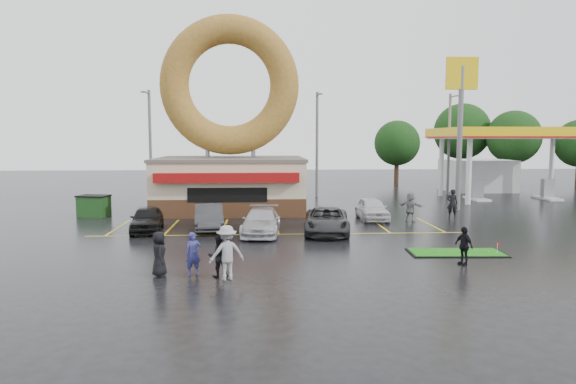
{
  "coord_description": "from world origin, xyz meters",
  "views": [
    {
      "loc": [
        -0.98,
        -23.22,
        5.02
      ],
      "look_at": [
        0.53,
        3.8,
        2.2
      ],
      "focal_mm": 32.0,
      "sensor_mm": 36.0,
      "label": 1
    }
  ],
  "objects": [
    {
      "name": "person_walker_near",
      "position": [
        8.2,
        7.23,
        0.9
      ],
      "size": [
        1.63,
        1.45,
        1.79
      ],
      "primitive_type": "imported",
      "rotation": [
        0.0,
        0.0,
        2.47
      ],
      "color": "gray",
      "rests_on": "ground"
    },
    {
      "name": "car_grey",
      "position": [
        2.58,
        3.5,
        0.69
      ],
      "size": [
        2.87,
        5.2,
        1.38
      ],
      "primitive_type": "imported",
      "rotation": [
        0.0,
        0.0,
        -0.12
      ],
      "color": "#2A2A2C",
      "rests_on": "ground"
    },
    {
      "name": "person_bystander",
      "position": [
        -4.66,
        -4.62,
        0.83
      ],
      "size": [
        0.7,
        0.91,
        1.66
      ],
      "primitive_type": "imported",
      "rotation": [
        0.0,
        0.0,
        1.81
      ],
      "color": "black",
      "rests_on": "ground"
    },
    {
      "name": "tree_far_a",
      "position": [
        26.0,
        30.0,
        5.18
      ],
      "size": [
        5.6,
        5.6,
        8.0
      ],
      "color": "#332114",
      "rests_on": "ground"
    },
    {
      "name": "tree_far_c",
      "position": [
        22.0,
        34.0,
        5.84
      ],
      "size": [
        6.3,
        6.3,
        9.0
      ],
      "color": "#332114",
      "rests_on": "ground"
    },
    {
      "name": "car_dgrey",
      "position": [
        -3.78,
        5.03,
        0.71
      ],
      "size": [
        1.96,
        4.45,
        1.42
      ],
      "primitive_type": "imported",
      "rotation": [
        0.0,
        0.0,
        0.11
      ],
      "color": "#2E2E30",
      "rests_on": "ground"
    },
    {
      "name": "ground",
      "position": [
        0.0,
        0.0,
        0.0
      ],
      "size": [
        120.0,
        120.0,
        0.0
      ],
      "primitive_type": "plane",
      "color": "black",
      "rests_on": "ground"
    },
    {
      "name": "person_cameraman",
      "position": [
        7.15,
        -3.52,
        0.77
      ],
      "size": [
        0.69,
        0.97,
        1.53
      ],
      "primitive_type": "imported",
      "rotation": [
        0.0,
        0.0,
        -1.17
      ],
      "color": "black",
      "rests_on": "ground"
    },
    {
      "name": "putting_green",
      "position": [
        7.64,
        -1.54,
        0.03
      ],
      "size": [
        4.2,
        1.98,
        0.52
      ],
      "color": "black",
      "rests_on": "ground"
    },
    {
      "name": "streetlight_right",
      "position": [
        16.0,
        21.92,
        4.78
      ],
      "size": [
        0.4,
        2.21,
        9.0
      ],
      "color": "slate",
      "rests_on": "ground"
    },
    {
      "name": "dumpster",
      "position": [
        -11.71,
        10.34,
        0.65
      ],
      "size": [
        2.05,
        1.62,
        1.3
      ],
      "primitive_type": "cube",
      "rotation": [
        0.0,
        0.0,
        -0.26
      ],
      "color": "#1D491C",
      "rests_on": "ground"
    },
    {
      "name": "car_white",
      "position": [
        5.99,
        8.0,
        0.69
      ],
      "size": [
        1.64,
        4.04,
        1.37
      ],
      "primitive_type": "imported",
      "rotation": [
        0.0,
        0.0,
        0.0
      ],
      "color": "silver",
      "rests_on": "ground"
    },
    {
      "name": "person_blue",
      "position": [
        -3.43,
        -4.51,
        0.8
      ],
      "size": [
        0.68,
        0.57,
        1.6
      ],
      "primitive_type": "imported",
      "rotation": [
        0.0,
        0.0,
        0.38
      ],
      "color": "navy",
      "rests_on": "ground"
    },
    {
      "name": "tree_far_d",
      "position": [
        14.0,
        32.0,
        4.53
      ],
      "size": [
        4.9,
        4.9,
        7.0
      ],
      "color": "#332114",
      "rests_on": "ground"
    },
    {
      "name": "donut_shop",
      "position": [
        -3.0,
        12.97,
        4.46
      ],
      "size": [
        10.2,
        8.7,
        13.5
      ],
      "color": "#472B19",
      "rests_on": "ground"
    },
    {
      "name": "person_walker_far",
      "position": [
        11.28,
        8.51,
        0.92
      ],
      "size": [
        0.77,
        0.62,
        1.83
      ],
      "primitive_type": "imported",
      "rotation": [
        0.0,
        0.0,
        2.83
      ],
      "color": "black",
      "rests_on": "ground"
    },
    {
      "name": "gas_station",
      "position": [
        20.0,
        20.94,
        3.7
      ],
      "size": [
        12.3,
        13.65,
        5.9
      ],
      "color": "silver",
      "rests_on": "ground"
    },
    {
      "name": "shell_sign",
      "position": [
        13.0,
        12.0,
        7.38
      ],
      "size": [
        2.2,
        0.36,
        10.6
      ],
      "color": "slate",
      "rests_on": "ground"
    },
    {
      "name": "streetlight_mid",
      "position": [
        4.0,
        20.92,
        4.78
      ],
      "size": [
        0.4,
        2.21,
        9.0
      ],
      "color": "slate",
      "rests_on": "ground"
    },
    {
      "name": "person_blackjkt",
      "position": [
        -2.49,
        -4.8,
        0.77
      ],
      "size": [
        0.88,
        0.78,
        1.53
      ],
      "primitive_type": "imported",
      "rotation": [
        0.0,
        0.0,
        3.44
      ],
      "color": "black",
      "rests_on": "ground"
    },
    {
      "name": "person_hoodie",
      "position": [
        -2.16,
        -5.21,
        0.98
      ],
      "size": [
        1.43,
        1.1,
        1.96
      ],
      "primitive_type": "imported",
      "rotation": [
        0.0,
        0.0,
        3.48
      ],
      "color": "gray",
      "rests_on": "ground"
    },
    {
      "name": "streetlight_left",
      "position": [
        -10.0,
        19.92,
        4.78
      ],
      "size": [
        0.4,
        2.21,
        9.0
      ],
      "color": "slate",
      "rests_on": "ground"
    },
    {
      "name": "car_silver",
      "position": [
        -0.9,
        3.5,
        0.68
      ],
      "size": [
        2.28,
        4.81,
        1.36
      ],
      "primitive_type": "imported",
      "rotation": [
        0.0,
        0.0,
        -0.08
      ],
      "color": "#AFAFB4",
      "rests_on": "ground"
    },
    {
      "name": "car_black",
      "position": [
        -7.08,
        4.65,
        0.69
      ],
      "size": [
        2.13,
        4.23,
        1.38
      ],
      "primitive_type": "imported",
      "rotation": [
        0.0,
        0.0,
        0.13
      ],
      "color": "black",
      "rests_on": "ground"
    }
  ]
}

